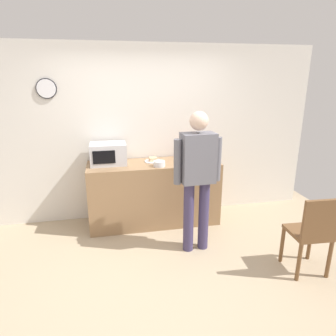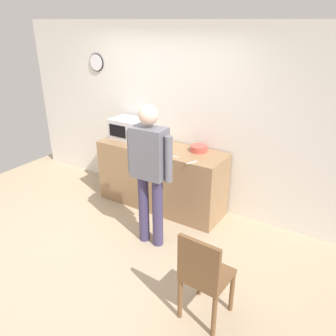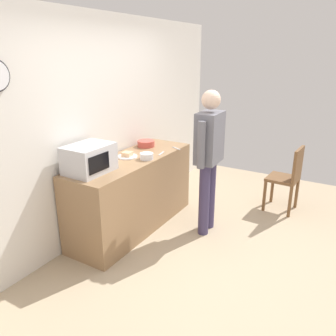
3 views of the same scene
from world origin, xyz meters
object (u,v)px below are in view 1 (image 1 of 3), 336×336
Objects in this scene: salad_bowl at (159,164)px; wooden_chair at (312,232)px; microwave at (108,154)px; sandwich_plate at (153,160)px; cereal_bowl at (186,156)px; spoon_utensil at (202,165)px; fork_utensil at (180,166)px; person_standing at (197,172)px.

salad_bowl reaches higher than wooden_chair.
microwave is 0.53× the size of wooden_chair.
sandwich_plate is 0.53m from cereal_bowl.
sandwich_plate is 1.45× the size of spoon_utensil.
fork_utensil is 1.00× the size of spoon_utensil.
microwave is 0.65m from sandwich_plate.
microwave is at bearing 164.73° from spoon_utensil.
salad_bowl is (0.05, -0.25, 0.02)m from sandwich_plate.
wooden_chair is at bearing -49.94° from fork_utensil.
salad_bowl is (0.69, -0.27, -0.11)m from microwave.
fork_utensil is at bearing 95.59° from person_standing.
spoon_utensil is at bearing -27.26° from sandwich_plate.
person_standing reaches higher than salad_bowl.
person_standing reaches higher than wooden_chair.
spoon_utensil is (0.11, -0.41, -0.04)m from cereal_bowl.
salad_bowl is at bearing 135.79° from wooden_chair.
microwave is at bearing 158.49° from salad_bowl.
wooden_chair is (1.49, -1.65, -0.43)m from sandwich_plate.
microwave is 2.94× the size of spoon_utensil.
sandwich_plate is at bearing 140.03° from fork_utensil.
salad_bowl is at bearing 172.45° from spoon_utensil.
sandwich_plate is (0.64, -0.02, -0.13)m from microwave.
fork_utensil is at bearing -17.20° from microwave.
cereal_bowl is 0.41m from fork_utensil.
microwave is 1.03m from fork_utensil.
salad_bowl is at bearing -145.25° from cereal_bowl.
microwave is 2.03× the size of sandwich_plate.
spoon_utensil is 1.62m from wooden_chair.
spoon_utensil is 0.10× the size of person_standing.
cereal_bowl is 1.00m from person_standing.
person_standing is at bearing -97.46° from cereal_bowl.
cereal_bowl is at bearing 3.03° from microwave.
fork_utensil is at bearing -39.97° from sandwich_plate.
cereal_bowl reaches higher than spoon_utensil.
person_standing is at bearing -62.03° from salad_bowl.
sandwich_plate is 1.45× the size of fork_utensil.
spoon_utensil is at bearing 67.32° from person_standing.
cereal_bowl is at bearing 34.75° from salad_bowl.
microwave is 2.94× the size of fork_utensil.
person_standing is (-0.24, -0.58, 0.10)m from spoon_utensil.
cereal_bowl is at bearing 105.30° from spoon_utensil.
fork_utensil is 1.84m from wooden_chair.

